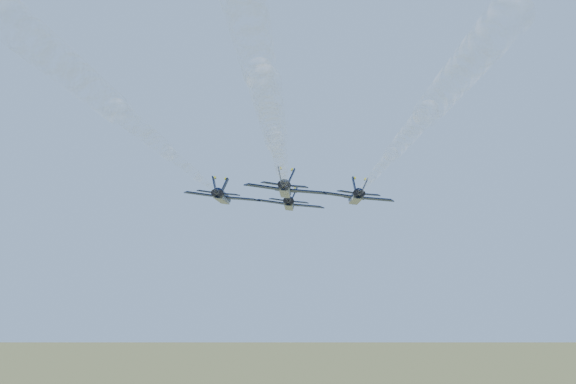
% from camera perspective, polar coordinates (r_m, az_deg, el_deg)
% --- Properties ---
extents(jet_lead, '(11.74, 15.78, 3.42)m').
position_cam_1_polar(jet_lead, '(123.98, 0.10, -0.96)').
color(jet_lead, black).
extents(jet_left, '(11.74, 15.78, 3.42)m').
position_cam_1_polar(jet_left, '(113.98, -5.20, -0.38)').
color(jet_left, black).
extents(jet_right, '(11.74, 15.78, 3.42)m').
position_cam_1_polar(jet_right, '(114.40, 5.36, -0.40)').
color(jet_right, black).
extents(jet_slot, '(11.74, 15.78, 3.42)m').
position_cam_1_polar(jet_slot, '(104.70, -0.21, 0.19)').
color(jet_slot, black).
extents(smoke_trail_lead, '(21.04, 76.40, 2.13)m').
position_cam_1_polar(smoke_trail_lead, '(66.75, -0.62, 4.45)').
color(smoke_trail_lead, white).
extents(smoke_trail_left, '(21.04, 76.40, 2.13)m').
position_cam_1_polar(smoke_trail_left, '(57.58, -11.36, 6.47)').
color(smoke_trail_left, white).
extents(smoke_trail_right, '(21.04, 76.40, 2.13)m').
position_cam_1_polar(smoke_trail_right, '(57.68, 9.79, 6.41)').
color(smoke_trail_right, white).
extents(smoke_trail_slot, '(21.04, 76.40, 2.13)m').
position_cam_1_polar(smoke_trail_slot, '(47.90, -1.61, 9.13)').
color(smoke_trail_slot, white).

